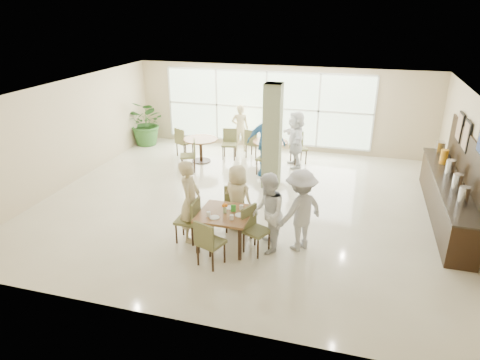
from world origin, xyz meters
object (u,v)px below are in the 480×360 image
(teen_standing, at_px, (300,210))
(adult_b, at_px, (296,139))
(teen_right, at_px, (268,213))
(round_table_right, at_px, (270,147))
(buffet_counter, at_px, (448,195))
(teen_far, at_px, (237,198))
(potted_plant, at_px, (147,123))
(adult_a, at_px, (266,143))
(teen_left, at_px, (190,201))
(round_table_left, at_px, (201,144))
(adult_standing, at_px, (240,128))
(main_table, at_px, (225,217))

(teen_standing, height_order, adult_b, adult_b)
(teen_right, bearing_deg, round_table_right, 175.61)
(buffet_counter, relative_size, teen_standing, 2.76)
(teen_standing, bearing_deg, teen_far, -68.68)
(potted_plant, bearing_deg, adult_a, -19.77)
(teen_left, bearing_deg, round_table_right, -12.96)
(buffet_counter, xyz_separation_m, teen_far, (-4.52, -1.85, 0.19))
(potted_plant, bearing_deg, adult_b, -7.79)
(teen_right, bearing_deg, teen_far, -146.29)
(round_table_right, bearing_deg, potted_plant, 170.23)
(teen_right, xyz_separation_m, adult_a, (-0.94, 4.05, 0.13))
(round_table_left, bearing_deg, teen_standing, -49.17)
(round_table_left, relative_size, adult_a, 0.56)
(buffet_counter, height_order, teen_right, buffet_counter)
(adult_b, bearing_deg, adult_a, -58.01)
(teen_right, distance_m, teen_standing, 0.65)
(potted_plant, bearing_deg, round_table_left, -24.86)
(round_table_right, relative_size, teen_far, 0.72)
(teen_left, relative_size, teen_far, 1.18)
(adult_standing, bearing_deg, potted_plant, -11.08)
(adult_b, distance_m, adult_standing, 2.23)
(main_table, xyz_separation_m, round_table_right, (-0.13, 5.00, -0.10))
(teen_far, xyz_separation_m, teen_right, (0.83, -0.70, 0.08))
(teen_far, distance_m, adult_standing, 5.42)
(teen_right, bearing_deg, main_table, -100.56)
(round_table_left, xyz_separation_m, buffet_counter, (6.84, -2.03, -0.01))
(round_table_left, bearing_deg, main_table, -63.86)
(round_table_left, bearing_deg, buffet_counter, -16.54)
(teen_left, relative_size, adult_standing, 1.10)
(adult_a, bearing_deg, main_table, -88.81)
(adult_b, bearing_deg, potted_plant, -118.58)
(round_table_left, relative_size, buffet_counter, 0.23)
(teen_right, relative_size, adult_standing, 1.03)
(teen_far, relative_size, adult_standing, 0.93)
(round_table_left, distance_m, teen_right, 5.57)
(main_table, bearing_deg, round_table_right, 91.54)
(round_table_left, distance_m, adult_standing, 1.63)
(teen_far, height_order, teen_right, teen_right)
(round_table_left, height_order, adult_b, adult_b)
(buffet_counter, xyz_separation_m, teen_standing, (-3.08, -2.32, 0.30))
(buffet_counter, distance_m, teen_right, 4.50)
(adult_standing, bearing_deg, main_table, 87.99)
(round_table_right, xyz_separation_m, teen_standing, (1.60, -4.68, 0.29))
(potted_plant, xyz_separation_m, adult_a, (4.61, -1.66, 0.16))
(teen_far, xyz_separation_m, adult_b, (0.59, 4.27, 0.12))
(buffet_counter, xyz_separation_m, adult_a, (-4.63, 1.49, 0.40))
(buffet_counter, bearing_deg, teen_left, -154.28)
(potted_plant, bearing_deg, teen_standing, -41.56)
(teen_standing, height_order, adult_standing, teen_standing)
(adult_standing, bearing_deg, round_table_left, 40.98)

